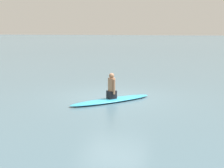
# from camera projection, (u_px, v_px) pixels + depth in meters

# --- Properties ---
(ground_plane) EXTENTS (400.00, 400.00, 0.00)m
(ground_plane) POSITION_uv_depth(u_px,v_px,m) (114.00, 97.00, 11.94)
(ground_plane) COLOR slate
(surfboard) EXTENTS (3.11, 2.49, 0.12)m
(surfboard) POSITION_uv_depth(u_px,v_px,m) (112.00, 100.00, 11.20)
(surfboard) COLOR #339EC6
(surfboard) RESTS_ON ground
(person_paddler) EXTENTS (0.40, 0.38, 0.94)m
(person_paddler) POSITION_uv_depth(u_px,v_px,m) (112.00, 87.00, 11.12)
(person_paddler) COLOR black
(person_paddler) RESTS_ON surfboard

